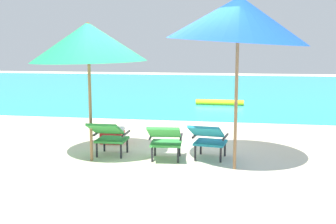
{
  "coord_description": "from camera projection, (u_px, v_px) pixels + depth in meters",
  "views": [
    {
      "loc": [
        1.26,
        -6.83,
        1.92
      ],
      "look_at": [
        0.0,
        0.4,
        0.75
      ],
      "focal_mm": 43.5,
      "sensor_mm": 36.0,
      "label": 1
    }
  ],
  "objects": [
    {
      "name": "cooler_box",
      "position": [
        112.0,
        135.0,
        8.22
      ],
      "size": [
        0.48,
        0.34,
        0.32
      ],
      "color": "red",
      "rests_on": "ground_plane"
    },
    {
      "name": "lounge_chair_left",
      "position": [
        109.0,
        135.0,
        7.11
      ],
      "size": [
        0.55,
        0.88,
        0.68
      ],
      "color": "#338E3D",
      "rests_on": "ground_plane"
    },
    {
      "name": "ocean_band",
      "position": [
        212.0,
        88.0,
        19.45
      ],
      "size": [
        40.0,
        18.0,
        0.01
      ],
      "primitive_type": "cube",
      "color": "#28B2B7",
      "rests_on": "ground_plane"
    },
    {
      "name": "ground_plane",
      "position": [
        191.0,
        119.0,
        11.05
      ],
      "size": [
        40.0,
        40.0,
        0.0
      ],
      "primitive_type": "plane",
      "color": "beige"
    },
    {
      "name": "lounge_chair_center",
      "position": [
        165.0,
        138.0,
        6.83
      ],
      "size": [
        0.61,
        0.92,
        0.68
      ],
      "color": "#338E3D",
      "rests_on": "ground_plane"
    },
    {
      "name": "swim_buoy",
      "position": [
        220.0,
        102.0,
        13.66
      ],
      "size": [
        1.6,
        0.18,
        0.18
      ],
      "primitive_type": "cylinder",
      "rotation": [
        0.0,
        1.57,
        0.0
      ],
      "color": "yellow",
      "rests_on": "ocean_band"
    },
    {
      "name": "beach_umbrella_left",
      "position": [
        88.0,
        42.0,
        6.65
      ],
      "size": [
        2.57,
        2.56,
        2.34
      ],
      "color": "olive",
      "rests_on": "ground_plane"
    },
    {
      "name": "beach_umbrella_right",
      "position": [
        238.0,
        19.0,
        6.11
      ],
      "size": [
        2.81,
        2.79,
        2.75
      ],
      "color": "olive",
      "rests_on": "ground_plane"
    },
    {
      "name": "lounge_chair_right",
      "position": [
        208.0,
        138.0,
        6.89
      ],
      "size": [
        0.65,
        0.94,
        0.68
      ],
      "color": "teal",
      "rests_on": "ground_plane"
    }
  ]
}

